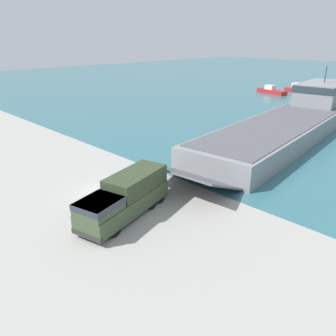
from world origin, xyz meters
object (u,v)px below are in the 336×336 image
(military_truck, at_px, (125,197))
(mooring_bollard, at_px, (148,167))
(moored_boat_c, at_px, (271,91))
(landing_craft, at_px, (298,117))
(soldier_on_ramp, at_px, (105,191))
(moored_boat_a, at_px, (298,88))
(cargo_crate, at_px, (82,224))

(military_truck, bearing_deg, mooring_bollard, -156.34)
(mooring_bollard, bearing_deg, moored_boat_c, 106.25)
(landing_craft, xyz_separation_m, soldier_on_ramp, (-0.99, -30.94, -0.96))
(soldier_on_ramp, xyz_separation_m, moored_boat_c, (-17.67, 58.50, -0.39))
(military_truck, bearing_deg, moored_boat_c, -174.82)
(military_truck, distance_m, mooring_bollard, 8.61)
(landing_craft, bearing_deg, military_truck, -92.00)
(moored_boat_a, xyz_separation_m, mooring_bollard, (12.79, -60.63, -0.19))
(soldier_on_ramp, relative_size, cargo_crate, 2.51)
(military_truck, relative_size, soldier_on_ramp, 4.75)
(soldier_on_ramp, distance_m, moored_boat_c, 61.11)
(moored_boat_c, xyz_separation_m, cargo_crate, (19.50, -61.65, -0.33))
(moored_boat_a, relative_size, mooring_bollard, 9.50)
(military_truck, distance_m, moored_boat_a, 69.77)
(military_truck, height_order, moored_boat_a, military_truck)
(military_truck, distance_m, soldier_on_ramp, 2.69)
(soldier_on_ramp, xyz_separation_m, mooring_bollard, (-2.57, 6.71, -0.57))
(mooring_bollard, bearing_deg, soldier_on_ramp, -69.01)
(soldier_on_ramp, xyz_separation_m, moored_boat_a, (-15.36, 67.34, -0.38))
(mooring_bollard, bearing_deg, cargo_crate, -65.93)
(moored_boat_a, distance_m, moored_boat_c, 9.13)
(soldier_on_ramp, distance_m, cargo_crate, 3.71)
(moored_boat_a, relative_size, moored_boat_c, 0.98)
(landing_craft, xyz_separation_m, moored_boat_a, (-16.35, 36.40, -1.34))
(soldier_on_ramp, height_order, mooring_bollard, soldier_on_ramp)
(moored_boat_a, distance_m, cargo_crate, 72.55)
(landing_craft, relative_size, cargo_crate, 62.50)
(landing_craft, height_order, military_truck, landing_craft)
(landing_craft, xyz_separation_m, military_truck, (1.66, -31.01, -0.47))
(cargo_crate, bearing_deg, moored_boat_c, 107.55)
(military_truck, xyz_separation_m, soldier_on_ramp, (-2.64, 0.07, -0.49))
(moored_boat_a, bearing_deg, military_truck, -59.86)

